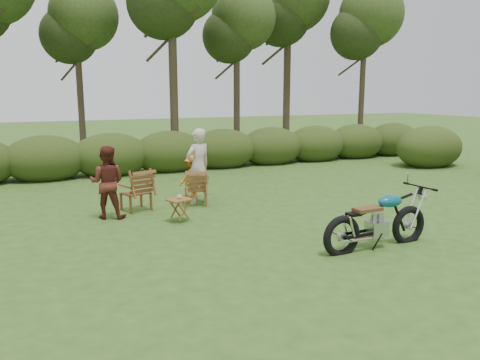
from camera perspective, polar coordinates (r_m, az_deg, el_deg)
name	(u,v)px	position (r m, az deg, el deg)	size (l,w,h in m)	color
ground	(314,247)	(8.48, 8.96, -8.09)	(80.00, 80.00, 0.00)	#274818
tree_line	(175,60)	(17.17, -7.92, 14.30)	(22.52, 11.62, 8.14)	#33291C
motorcycle	(375,247)	(8.71, 16.17, -7.88)	(2.13, 0.81, 1.21)	#0C87A3
lawn_chair_right	(196,204)	(11.49, -5.36, -2.97)	(0.59, 0.59, 0.86)	brown
lawn_chair_left	(136,210)	(11.17, -12.51, -3.58)	(0.67, 0.67, 0.97)	brown
side_table	(180,210)	(9.97, -7.37, -3.69)	(0.48, 0.40, 0.49)	brown
cup	(179,197)	(9.92, -7.40, -2.05)	(0.11, 0.11, 0.09)	beige
adult_a	(199,203)	(11.61, -5.04, -2.82)	(0.67, 0.44, 1.84)	#BEAE9D
adult_b	(109,218)	(10.64, -15.67, -4.45)	(0.77, 0.60, 1.58)	#531F17
child	(193,198)	(12.13, -5.75, -2.24)	(0.73, 0.42, 1.13)	orange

